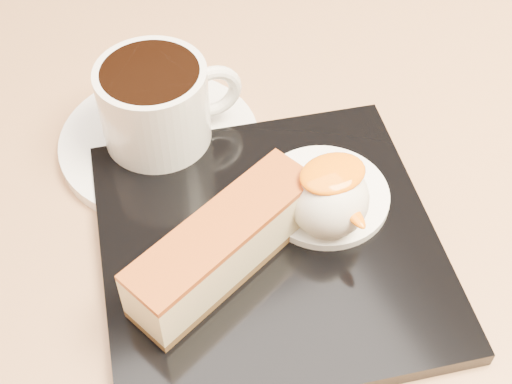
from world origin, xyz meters
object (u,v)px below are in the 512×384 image
ice_cream_scoop (329,199)px  coffee_cup (157,104)px  saucer (160,142)px  table (188,352)px  dessert_plate (269,245)px  cheesecake (224,245)px

ice_cream_scoop → coffee_cup: 0.14m
saucer → coffee_cup: bearing=-6.5°
table → saucer: saucer is taller
table → saucer: bearing=73.0°
saucer → coffee_cup: 0.04m
saucer → coffee_cup: size_ratio=1.42×
ice_cream_scoop → saucer: bearing=118.5°
dessert_plate → table: bearing=148.8°
table → dessert_plate: (0.06, -0.03, 0.16)m
saucer → ice_cream_scoop: bearing=-61.5°
table → cheesecake: (0.02, -0.04, 0.19)m
cheesecake → coffee_cup: (0.01, 0.13, 0.01)m
saucer → coffee_cup: coffee_cup is taller
cheesecake → ice_cream_scoop: size_ratio=2.67×
dessert_plate → ice_cream_scoop: (0.04, -0.00, 0.03)m
table → ice_cream_scoop: bearing=-22.1°
cheesecake → table: bearing=98.6°
table → cheesecake: 0.19m
coffee_cup → cheesecake: bearing=-86.8°
ice_cream_scoop → saucer: 0.15m
dessert_plate → saucer: 0.13m
table → saucer: size_ratio=5.33×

